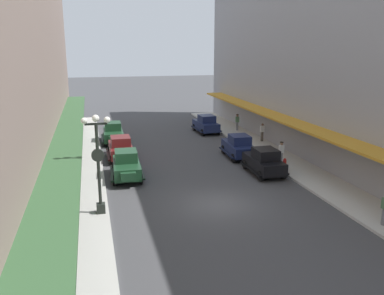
{
  "coord_description": "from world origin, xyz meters",
  "views": [
    {
      "loc": [
        -6.6,
        -19.93,
        8.55
      ],
      "look_at": [
        0.0,
        6.0,
        1.8
      ],
      "focal_mm": 37.52,
      "sensor_mm": 36.0,
      "label": 1
    }
  ],
  "objects": [
    {
      "name": "parked_car_2",
      "position": [
        4.54,
        8.94,
        0.94
      ],
      "size": [
        2.27,
        4.31,
        1.84
      ],
      "color": "#19234C",
      "rests_on": "ground"
    },
    {
      "name": "parked_car_5",
      "position": [
        -4.53,
        5.89,
        0.94
      ],
      "size": [
        2.28,
        4.31,
        1.84
      ],
      "color": "#193D23",
      "rests_on": "ground"
    },
    {
      "name": "parked_car_3",
      "position": [
        -4.75,
        16.58,
        0.94
      ],
      "size": [
        2.2,
        4.28,
        1.84
      ],
      "color": "#193D23",
      "rests_on": "ground"
    },
    {
      "name": "parked_car_0",
      "position": [
        4.71,
        4.46,
        0.94
      ],
      "size": [
        2.16,
        4.27,
        1.84
      ],
      "color": "black",
      "rests_on": "ground"
    },
    {
      "name": "ground_plane",
      "position": [
        0.0,
        0.0,
        0.0
      ],
      "size": [
        200.0,
        200.0,
        0.0
      ],
      "primitive_type": "plane",
      "color": "#424244"
    },
    {
      "name": "pedestrian_1",
      "position": [
        7.93,
        18.27,
        1.01
      ],
      "size": [
        0.36,
        0.28,
        1.67
      ],
      "color": "slate",
      "rests_on": "sidewalk_right"
    },
    {
      "name": "pedestrian_3",
      "position": [
        8.42,
        13.12,
        0.99
      ],
      "size": [
        0.36,
        0.24,
        1.64
      ],
      "color": "#4C4238",
      "rests_on": "sidewalk_right"
    },
    {
      "name": "parked_car_1",
      "position": [
        4.67,
        18.58,
        0.94
      ],
      "size": [
        2.31,
        4.32,
        1.84
      ],
      "color": "#19234C",
      "rests_on": "ground"
    },
    {
      "name": "pedestrian_0",
      "position": [
        6.73,
        5.93,
        1.01
      ],
      "size": [
        0.36,
        0.28,
        1.67
      ],
      "color": "slate",
      "rests_on": "sidewalk_right"
    },
    {
      "name": "building_row_left",
      "position": [
        -10.23,
        0.0,
        8.72
      ],
      "size": [
        4.3,
        60.0,
        17.44
      ],
      "color": "gray",
      "rests_on": "ground"
    },
    {
      "name": "lamp_post_with_clock",
      "position": [
        -6.4,
        0.07,
        2.99
      ],
      "size": [
        1.42,
        0.44,
        5.16
      ],
      "color": "black",
      "rests_on": "sidewalk_left"
    },
    {
      "name": "sidewalk_left",
      "position": [
        -7.5,
        0.0,
        0.07
      ],
      "size": [
        3.0,
        60.0,
        0.15
      ],
      "primitive_type": "cube",
      "color": "#B7B5AD",
      "rests_on": "ground"
    },
    {
      "name": "sidewalk_right",
      "position": [
        7.5,
        0.0,
        0.07
      ],
      "size": [
        3.0,
        60.0,
        0.15
      ],
      "primitive_type": "cube",
      "color": "#B7B5AD",
      "rests_on": "ground"
    },
    {
      "name": "parked_car_4",
      "position": [
        -4.53,
        10.72,
        0.94
      ],
      "size": [
        2.15,
        4.26,
        1.84
      ],
      "color": "#591919",
      "rests_on": "ground"
    },
    {
      "name": "fire_hydrant",
      "position": [
        6.35,
        4.6,
        0.56
      ],
      "size": [
        0.24,
        0.24,
        0.82
      ],
      "color": "#B21E19",
      "rests_on": "sidewalk_right"
    }
  ]
}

